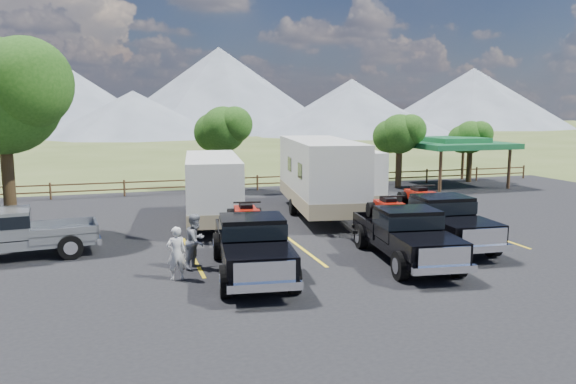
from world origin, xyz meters
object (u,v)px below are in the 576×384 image
object	(u,v)px
tree_big_nw	(1,97)
rig_left	(251,242)
pavilion	(453,144)
trailer_right	(344,176)
rig_right	(438,218)
pickup_silver	(12,233)
trailer_center	(320,176)
rig_center	(404,232)
person_a	(176,253)
trailer_left	(213,189)
person_b	(196,241)

from	to	relation	value
tree_big_nw	rig_left	size ratio (longest dim) A/B	1.22
pavilion	trailer_right	distance (m)	11.43
rig_right	pickup_silver	xyz separation A→B (m)	(-15.11, 2.44, -0.12)
pavilion	trailer_center	bearing A→B (deg)	-148.62
rig_center	rig_right	size ratio (longest dim) A/B	0.99
trailer_right	rig_right	bearing A→B (deg)	-81.74
rig_center	person_a	xyz separation A→B (m)	(-7.61, 0.10, -0.17)
tree_big_nw	rig_left	distance (m)	12.01
trailer_left	trailer_right	distance (m)	7.75
trailer_center	pickup_silver	bearing A→B (deg)	-153.67
pavilion	rig_right	bearing A→B (deg)	-125.08
pavilion	trailer_right	bearing A→B (deg)	-152.11
tree_big_nw	rig_center	distance (m)	16.08
rig_center	trailer_right	xyz separation A→B (m)	(2.15, 10.37, 0.61)
rig_center	rig_right	xyz separation A→B (m)	(2.40, 1.74, 0.03)
tree_big_nw	trailer_left	world-z (taller)	tree_big_nw
pavilion	rig_left	xyz separation A→B (m)	(-17.50, -15.65, -1.74)
tree_big_nw	trailer_right	world-z (taller)	tree_big_nw
rig_center	trailer_center	bearing A→B (deg)	96.85
trailer_right	person_a	xyz separation A→B (m)	(-9.76, -10.28, -0.78)
trailer_right	tree_big_nw	bearing A→B (deg)	-163.69
rig_right	person_b	size ratio (longest dim) A/B	3.59
rig_center	trailer_center	xyz separation A→B (m)	(0.05, 8.29, 0.92)
trailer_left	pickup_silver	size ratio (longest dim) A/B	1.49
pavilion	rig_left	world-z (taller)	pavilion
rig_left	trailer_right	world-z (taller)	trailer_right
rig_center	person_a	distance (m)	7.61
trailer_left	pavilion	bearing A→B (deg)	32.01
trailer_left	rig_right	bearing A→B (deg)	-31.17
tree_big_nw	trailer_center	bearing A→B (deg)	2.42
rig_left	rig_center	world-z (taller)	rig_left
rig_right	trailer_left	world-z (taller)	trailer_left
tree_big_nw	trailer_right	bearing A→B (deg)	9.71
rig_left	person_a	bearing A→B (deg)	-174.00
rig_left	trailer_right	xyz separation A→B (m)	(7.44, 10.32, 0.59)
pavilion	pickup_silver	xyz separation A→B (m)	(-24.92, -11.51, -1.86)
rig_left	trailer_center	size ratio (longest dim) A/B	0.61
trailer_left	person_a	world-z (taller)	trailer_left
pickup_silver	person_a	bearing A→B (deg)	45.48
rig_left	trailer_center	bearing A→B (deg)	64.19
rig_center	rig_right	bearing A→B (deg)	43.14
person_a	person_b	size ratio (longest dim) A/B	0.91
rig_left	person_a	distance (m)	2.32
tree_big_nw	person_a	xyz separation A→B (m)	(5.74, -7.62, -4.74)
trailer_left	person_b	world-z (taller)	trailer_left
rig_left	trailer_left	size ratio (longest dim) A/B	0.73
trailer_left	trailer_center	size ratio (longest dim) A/B	0.83
rig_right	person_b	bearing A→B (deg)	-172.10
rig_center	person_a	world-z (taller)	rig_center
rig_center	trailer_right	bearing A→B (deg)	85.53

